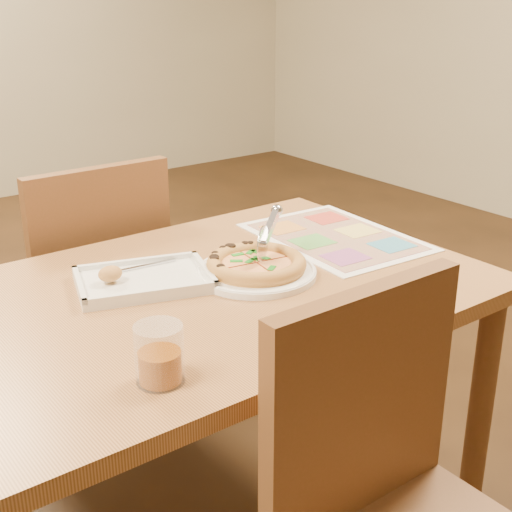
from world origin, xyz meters
TOP-DOWN VIEW (x-y plane):
  - dining_table at (0.00, 0.00)m, footprint 1.30×0.85m
  - chair_near at (0.00, -0.60)m, footprint 0.42×0.42m
  - chair_far at (-0.00, 0.60)m, footprint 0.42×0.42m
  - plate at (0.15, -0.01)m, footprint 0.29×0.29m
  - pizza at (0.15, -0.01)m, footprint 0.24×0.24m
  - pizza_cutter at (0.20, 0.01)m, footprint 0.14×0.11m
  - appetizer_tray at (-0.10, 0.10)m, footprint 0.35×0.29m
  - glass_tumbler at (-0.27, -0.29)m, footprint 0.09×0.09m
  - menu at (0.48, 0.07)m, footprint 0.37×0.49m

SIDE VIEW (x-z plane):
  - chair_near at x=0.00m, z-range 0.33..0.80m
  - chair_far at x=0.00m, z-range 0.33..0.80m
  - dining_table at x=0.00m, z-range 0.27..0.99m
  - menu at x=0.48m, z-range 0.72..0.72m
  - plate at x=0.15m, z-range 0.72..0.74m
  - appetizer_tray at x=-0.10m, z-range 0.70..0.76m
  - pizza at x=0.15m, z-range 0.73..0.77m
  - glass_tumbler at x=-0.27m, z-range 0.71..0.82m
  - pizza_cutter at x=0.20m, z-range 0.76..0.86m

